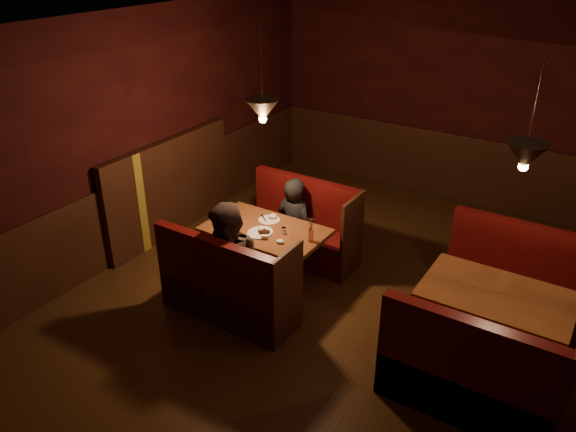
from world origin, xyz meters
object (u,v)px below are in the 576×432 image
Objects in this scene: diner_a at (295,206)px; diner_b at (230,247)px; main_bench_near at (227,292)px; second_bench_far at (513,290)px; second_bench_near at (468,382)px; main_bench_far at (302,233)px; second_table at (494,310)px; main_table at (266,242)px.

diner_a is 0.88× the size of diner_b.
main_bench_near is 2.96m from second_bench_far.
main_bench_near is at bearing -179.05° from second_bench_near.
main_bench_far is 1.01× the size of second_bench_near.
second_table is 0.81× the size of diner_b.
main_table is at bearing -178.37° from second_table.
diner_a is at bearing 77.68° from diner_b.
second_bench_far reaches higher than main_bench_near.
diner_a reaches higher than main_bench_far.
diner_a is (-2.54, -0.19, 0.38)m from second_bench_far.
main_table is 0.92× the size of second_bench_far.
diner_a reaches higher than second_bench_near.
second_bench_near is at bearing -87.80° from second_table.
diner_b is (0.01, -1.42, 0.49)m from main_bench_far.
main_bench_near is at bearing -90.00° from main_bench_far.
second_bench_far is at bearing 90.00° from second_bench_near.
diner_b reaches higher than diner_a.
main_bench_far is at bearing -177.68° from second_bench_far.
second_bench_far is 2.58m from diner_a.
second_bench_near is (0.00, -1.57, 0.00)m from second_bench_far.
diner_b reaches higher than second_bench_near.
diner_a reaches higher than main_table.
diner_a is at bearing 93.58° from main_table.
second_bench_far reaches higher than main_bench_far.
second_bench_far is 1.57m from second_bench_near.
main_bench_far is 1.50m from diner_b.
main_bench_near is (0.00, -1.51, 0.00)m from main_bench_far.
diner_a is (-2.51, 0.60, 0.16)m from second_table.
second_bench_far is at bearing 32.92° from main_bench_near.
second_bench_far and second_bench_near have the same top height.
main_bench_far is at bearing -118.14° from diner_a.
main_bench_far is 1.03× the size of diner_a.
second_bench_near is (2.50, -0.71, -0.22)m from main_table.
diner_b is at bearing -87.91° from main_table.
diner_b is at bearing -148.49° from second_bench_far.
main_table is 0.69m from diner_a.
main_table is at bearing -91.14° from main_bench_far.
main_table is 0.79m from main_bench_far.
main_table is 2.61m from second_bench_near.
second_bench_far is 1.00× the size of second_bench_near.
diner_b reaches higher than main_bench_far.
main_table is at bearing 91.13° from main_bench_near.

